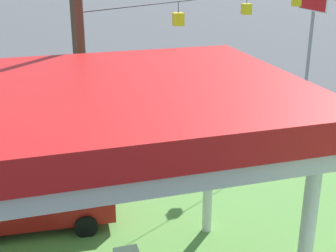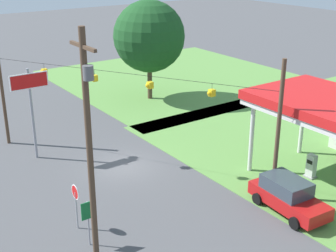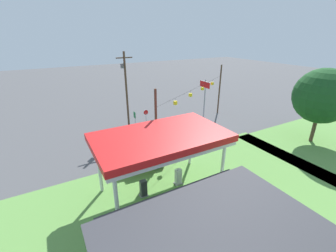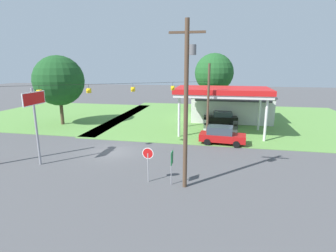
# 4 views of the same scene
# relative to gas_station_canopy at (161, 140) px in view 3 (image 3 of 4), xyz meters

# --- Properties ---
(ground_plane) EXTENTS (160.00, 160.00, 0.00)m
(ground_plane) POSITION_rel_gas_station_canopy_xyz_m (-9.82, -8.75, -4.93)
(ground_plane) COLOR #4C4C4F
(gas_station_canopy) EXTENTS (10.66, 6.26, 5.43)m
(gas_station_canopy) POSITION_rel_gas_station_canopy_xyz_m (0.00, 0.00, 0.00)
(gas_station_canopy) COLOR silver
(gas_station_canopy) RESTS_ON ground
(fuel_pump_near) EXTENTS (0.71, 0.56, 1.56)m
(fuel_pump_near) POSITION_rel_gas_station_canopy_xyz_m (-1.72, -0.00, -4.19)
(fuel_pump_near) COLOR gray
(fuel_pump_near) RESTS_ON ground
(fuel_pump_far) EXTENTS (0.71, 0.56, 1.56)m
(fuel_pump_far) POSITION_rel_gas_station_canopy_xyz_m (1.72, -0.00, -4.19)
(fuel_pump_far) COLOR gray
(fuel_pump_far) RESTS_ON ground
(car_at_pumps_front) EXTENTS (4.77, 2.38, 1.87)m
(car_at_pumps_front) POSITION_rel_gas_station_canopy_xyz_m (0.11, -4.25, -3.97)
(car_at_pumps_front) COLOR #AD1414
(car_at_pumps_front) RESTS_ON ground
(car_at_pumps_rear) EXTENTS (4.49, 2.28, 1.93)m
(car_at_pumps_rear) POSITION_rel_gas_station_canopy_xyz_m (0.04, 4.26, -3.94)
(car_at_pumps_rear) COLOR black
(car_at_pumps_rear) RESTS_ON ground
(stop_sign_roadside) EXTENTS (0.80, 0.08, 2.50)m
(stop_sign_roadside) POSITION_rel_gas_station_canopy_xyz_m (-4.95, -14.39, -3.11)
(stop_sign_roadside) COLOR #99999E
(stop_sign_roadside) RESTS_ON ground
(stop_sign_overhead) EXTENTS (0.22, 2.53, 6.29)m
(stop_sign_overhead) POSITION_rel_gas_station_canopy_xyz_m (-14.50, -12.97, -0.37)
(stop_sign_overhead) COLOR gray
(stop_sign_overhead) RESTS_ON ground
(route_sign) EXTENTS (0.10, 0.70, 2.40)m
(route_sign) POSITION_rel_gas_station_canopy_xyz_m (-3.25, -14.53, -3.21)
(route_sign) COLOR gray
(route_sign) RESTS_ON ground
(utility_pole_main) EXTENTS (2.20, 0.44, 10.72)m
(utility_pole_main) POSITION_rel_gas_station_canopy_xyz_m (-2.29, -14.66, 1.05)
(utility_pole_main) COLOR #4C3828
(utility_pole_main) RESTS_ON ground
(signal_span_gantry) EXTENTS (17.06, 10.24, 8.17)m
(signal_span_gantry) POSITION_rel_gas_station_canopy_xyz_m (-9.82, -8.76, -0.45)
(signal_span_gantry) COLOR #4C3828
(signal_span_gantry) RESTS_ON ground
(tree_west_verge) EXTENTS (6.58, 6.58, 9.24)m
(tree_west_verge) POSITION_rel_gas_station_canopy_xyz_m (-21.27, 0.74, 1.02)
(tree_west_verge) COLOR #4C3828
(tree_west_verge) RESTS_ON ground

